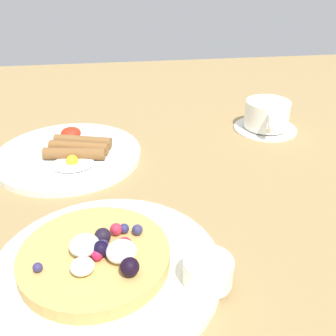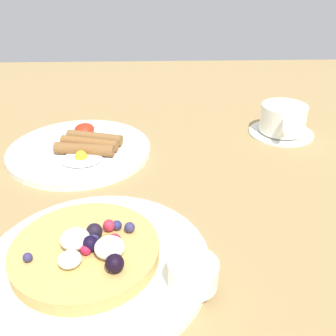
{
  "view_description": "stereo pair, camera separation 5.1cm",
  "coord_description": "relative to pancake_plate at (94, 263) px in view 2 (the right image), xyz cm",
  "views": [
    {
      "loc": [
        -4.61,
        -49.61,
        32.25
      ],
      "look_at": [
        2.09,
        -0.74,
        4.0
      ],
      "focal_mm": 42.1,
      "sensor_mm": 36.0,
      "label": 1
    },
    {
      "loc": [
        0.43,
        -50.04,
        32.25
      ],
      "look_at": [
        2.09,
        -0.74,
        4.0
      ],
      "focal_mm": 42.1,
      "sensor_mm": 36.0,
      "label": 2
    }
  ],
  "objects": [
    {
      "name": "fried_breakfast",
      "position": [
        -5.0,
        27.89,
        1.47
      ],
      "size": [
        11.42,
        15.11,
        2.21
      ],
      "color": "brown",
      "rests_on": "breakfast_plate"
    },
    {
      "name": "coffee_saucer",
      "position": [
        31.22,
        35.29,
        -0.24
      ],
      "size": [
        12.29,
        12.29,
        0.71
      ],
      "primitive_type": "cylinder",
      "color": "white",
      "rests_on": "ground_plane"
    },
    {
      "name": "ground_plane",
      "position": [
        6.92,
        16.33,
        -2.1
      ],
      "size": [
        161.41,
        147.94,
        3.0
      ],
      "primitive_type": "cube",
      "color": "#9B7F4F"
    },
    {
      "name": "pancake_with_berries",
      "position": [
        -1.07,
        0.28,
        1.73
      ],
      "size": [
        16.75,
        16.75,
        3.67
      ],
      "color": "tan",
      "rests_on": "pancake_plate"
    },
    {
      "name": "pancake_plate",
      "position": [
        0.0,
        0.0,
        0.0
      ],
      "size": [
        25.76,
        25.76,
        1.19
      ],
      "primitive_type": "cylinder",
      "color": "white",
      "rests_on": "ground_plane"
    },
    {
      "name": "coffee_cup",
      "position": [
        31.18,
        35.15,
        2.76
      ],
      "size": [
        8.61,
        11.29,
        5.12
      ],
      "color": "white",
      "rests_on": "coffee_saucer"
    },
    {
      "name": "breakfast_plate",
      "position": [
        -6.54,
        28.26,
        -0.01
      ],
      "size": [
        24.77,
        24.77,
        1.17
      ],
      "primitive_type": "cylinder",
      "color": "white",
      "rests_on": "ground_plane"
    },
    {
      "name": "syrup_ramekin",
      "position": [
        10.52,
        -3.99,
        2.06
      ],
      "size": [
        5.26,
        5.26,
        2.85
      ],
      "color": "white",
      "rests_on": "pancake_plate"
    }
  ]
}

